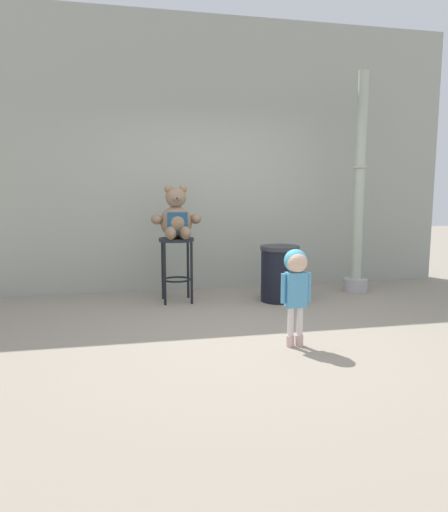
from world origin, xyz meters
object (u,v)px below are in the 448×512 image
(bar_stool_with_teddy, at_px, (177,256))
(child_walking, at_px, (296,276))
(teddy_bear, at_px, (176,219))
(trash_bin, at_px, (279,273))
(lamppost, at_px, (358,207))

(bar_stool_with_teddy, bearing_deg, child_walking, -66.28)
(bar_stool_with_teddy, distance_m, child_walking, 2.06)
(bar_stool_with_teddy, xyz_separation_m, teddy_bear, (0.00, -0.03, 0.46))
(child_walking, distance_m, trash_bin, 1.73)
(teddy_bear, bearing_deg, lamppost, 2.06)
(bar_stool_with_teddy, height_order, trash_bin, bar_stool_with_teddy)
(teddy_bear, relative_size, child_walking, 0.75)
(teddy_bear, height_order, child_walking, teddy_bear)
(lamppost, bearing_deg, trash_bin, -166.24)
(teddy_bear, bearing_deg, trash_bin, -9.27)
(bar_stool_with_teddy, relative_size, lamppost, 0.27)
(bar_stool_with_teddy, distance_m, trash_bin, 1.29)
(bar_stool_with_teddy, height_order, child_walking, child_walking)
(trash_bin, xyz_separation_m, lamppost, (1.19, 0.29, 0.80))
(bar_stool_with_teddy, bearing_deg, teddy_bear, -90.00)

